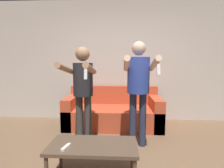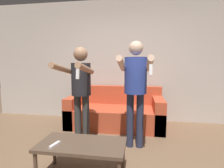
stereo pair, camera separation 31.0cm
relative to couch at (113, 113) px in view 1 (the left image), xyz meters
name	(u,v)px [view 1 (the left image)]	position (x,y,z in m)	size (l,w,h in m)	color
wall_back	(120,61)	(0.13, 0.47, 1.08)	(6.40, 0.06, 2.70)	beige
couch	(113,113)	(0.00, 0.00, 0.00)	(1.92, 0.89, 0.80)	#C64C2D
person_standing_left	(83,85)	(-0.42, -0.93, 0.69)	(0.42, 0.79, 1.54)	#383838
person_standing_right	(138,82)	(0.42, -0.92, 0.75)	(0.45, 0.73, 1.62)	#282D47
coffee_table	(93,148)	(-0.14, -1.75, 0.10)	(0.96, 0.49, 0.41)	brown
remote_on_table	(66,147)	(-0.40, -1.85, 0.15)	(0.07, 0.15, 0.02)	white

